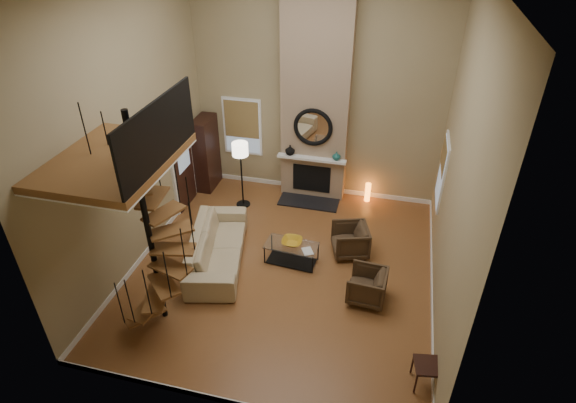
% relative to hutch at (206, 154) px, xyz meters
% --- Properties ---
extents(ground, '(6.00, 6.50, 0.01)m').
position_rel_hutch_xyz_m(ground, '(2.76, -2.78, -0.95)').
color(ground, '#9C6232').
rests_on(ground, ground).
extents(back_wall, '(6.00, 0.02, 5.50)m').
position_rel_hutch_xyz_m(back_wall, '(2.76, 0.47, 1.80)').
color(back_wall, '#9C8C65').
rests_on(back_wall, ground).
extents(front_wall, '(6.00, 0.02, 5.50)m').
position_rel_hutch_xyz_m(front_wall, '(2.76, -6.03, 1.80)').
color(front_wall, '#9C8C65').
rests_on(front_wall, ground).
extents(left_wall, '(0.02, 6.50, 5.50)m').
position_rel_hutch_xyz_m(left_wall, '(-0.24, -2.78, 1.80)').
color(left_wall, '#9C8C65').
rests_on(left_wall, ground).
extents(right_wall, '(0.02, 6.50, 5.50)m').
position_rel_hutch_xyz_m(right_wall, '(5.76, -2.78, 1.80)').
color(right_wall, '#9C8C65').
rests_on(right_wall, ground).
extents(baseboard_back, '(6.00, 0.02, 0.12)m').
position_rel_hutch_xyz_m(baseboard_back, '(2.76, 0.46, -0.89)').
color(baseboard_back, white).
rests_on(baseboard_back, ground).
extents(baseboard_front, '(6.00, 0.02, 0.12)m').
position_rel_hutch_xyz_m(baseboard_front, '(2.76, -6.02, -0.89)').
color(baseboard_front, white).
rests_on(baseboard_front, ground).
extents(baseboard_left, '(0.02, 6.50, 0.12)m').
position_rel_hutch_xyz_m(baseboard_left, '(-0.23, -2.78, -0.89)').
color(baseboard_left, white).
rests_on(baseboard_left, ground).
extents(baseboard_right, '(0.02, 6.50, 0.12)m').
position_rel_hutch_xyz_m(baseboard_right, '(5.75, -2.78, -0.89)').
color(baseboard_right, white).
rests_on(baseboard_right, ground).
extents(chimney_breast, '(1.60, 0.38, 5.50)m').
position_rel_hutch_xyz_m(chimney_breast, '(2.76, 0.28, 1.80)').
color(chimney_breast, '#957B61').
rests_on(chimney_breast, ground).
extents(hearth, '(1.50, 0.60, 0.04)m').
position_rel_hutch_xyz_m(hearth, '(2.76, -0.21, -0.93)').
color(hearth, black).
rests_on(hearth, ground).
extents(firebox, '(0.95, 0.02, 0.72)m').
position_rel_hutch_xyz_m(firebox, '(2.76, 0.08, -0.40)').
color(firebox, black).
rests_on(firebox, chimney_breast).
extents(mantel, '(1.70, 0.18, 0.06)m').
position_rel_hutch_xyz_m(mantel, '(2.76, -0.00, 0.20)').
color(mantel, white).
rests_on(mantel, chimney_breast).
extents(mirror_frame, '(0.94, 0.10, 0.94)m').
position_rel_hutch_xyz_m(mirror_frame, '(2.76, 0.06, 1.00)').
color(mirror_frame, black).
rests_on(mirror_frame, chimney_breast).
extents(mirror_disc, '(0.80, 0.01, 0.80)m').
position_rel_hutch_xyz_m(mirror_disc, '(2.76, 0.07, 1.00)').
color(mirror_disc, white).
rests_on(mirror_disc, chimney_breast).
extents(vase_left, '(0.24, 0.24, 0.25)m').
position_rel_hutch_xyz_m(vase_left, '(2.21, 0.04, 0.35)').
color(vase_left, black).
rests_on(vase_left, mantel).
extents(vase_right, '(0.20, 0.20, 0.21)m').
position_rel_hutch_xyz_m(vase_right, '(3.36, 0.04, 0.33)').
color(vase_right, '#18544F').
rests_on(vase_right, mantel).
extents(window_back, '(1.02, 0.06, 1.52)m').
position_rel_hutch_xyz_m(window_back, '(0.86, 0.44, 0.67)').
color(window_back, white).
rests_on(window_back, back_wall).
extents(window_right, '(0.06, 1.02, 1.52)m').
position_rel_hutch_xyz_m(window_right, '(5.74, -0.78, 0.68)').
color(window_right, white).
rests_on(window_right, right_wall).
extents(entry_door, '(0.10, 1.05, 2.16)m').
position_rel_hutch_xyz_m(entry_door, '(-0.19, -0.98, 0.10)').
color(entry_door, white).
rests_on(entry_door, ground).
extents(loft, '(1.70, 2.20, 1.09)m').
position_rel_hutch_xyz_m(loft, '(0.72, -4.58, 2.29)').
color(loft, brown).
rests_on(loft, left_wall).
extents(spiral_stair, '(1.47, 1.47, 4.06)m').
position_rel_hutch_xyz_m(spiral_stair, '(0.98, -4.57, 0.83)').
color(spiral_stair, black).
rests_on(spiral_stair, ground).
extents(hutch, '(0.41, 0.87, 1.94)m').
position_rel_hutch_xyz_m(hutch, '(0.00, 0.00, 0.00)').
color(hutch, black).
rests_on(hutch, ground).
extents(sofa, '(1.56, 2.72, 0.75)m').
position_rel_hutch_xyz_m(sofa, '(1.35, -2.88, -0.55)').
color(sofa, tan).
rests_on(sofa, ground).
extents(armchair_near, '(0.93, 0.91, 0.68)m').
position_rel_hutch_xyz_m(armchair_near, '(4.09, -1.94, -0.60)').
color(armchair_near, '#43301F').
rests_on(armchair_near, ground).
extents(armchair_far, '(0.75, 0.73, 0.64)m').
position_rel_hutch_xyz_m(armchair_far, '(4.58, -3.29, -0.60)').
color(armchair_far, '#43301F').
rests_on(armchair_far, ground).
extents(coffee_table, '(1.13, 0.63, 0.43)m').
position_rel_hutch_xyz_m(coffee_table, '(2.88, -2.55, -0.67)').
color(coffee_table, silver).
rests_on(coffee_table, ground).
extents(bowl, '(0.43, 0.43, 0.11)m').
position_rel_hutch_xyz_m(bowl, '(2.88, -2.50, -0.45)').
color(bowl, gold).
rests_on(bowl, coffee_table).
extents(book, '(0.30, 0.32, 0.03)m').
position_rel_hutch_xyz_m(book, '(3.23, -2.70, -0.49)').
color(book, gray).
rests_on(book, coffee_table).
extents(floor_lamp, '(0.38, 0.38, 1.70)m').
position_rel_hutch_xyz_m(floor_lamp, '(1.19, -0.69, 0.46)').
color(floor_lamp, black).
rests_on(floor_lamp, ground).
extents(accent_lamp, '(0.14, 0.14, 0.49)m').
position_rel_hutch_xyz_m(accent_lamp, '(4.18, 0.25, -0.70)').
color(accent_lamp, orange).
rests_on(accent_lamp, ground).
extents(side_chair, '(0.48, 0.46, 0.92)m').
position_rel_hutch_xyz_m(side_chair, '(5.70, -4.93, -0.42)').
color(side_chair, black).
rests_on(side_chair, ground).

